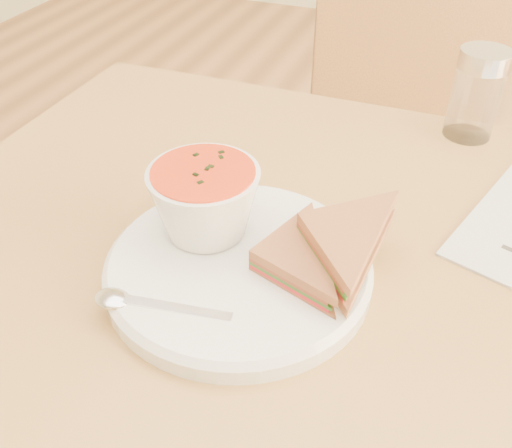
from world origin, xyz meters
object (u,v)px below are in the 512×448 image
at_px(chair_far, 415,175).
at_px(condiment_shaker, 476,94).
at_px(soup_bowl, 205,205).
at_px(plate, 239,269).

distance_m(chair_far, condiment_shaker, 0.48).
bearing_deg(condiment_shaker, soup_bowl, -124.00).
distance_m(plate, soup_bowl, 0.07).
bearing_deg(chair_far, condiment_shaker, 80.42).
bearing_deg(chair_far, plate, 59.48).
xyz_separation_m(soup_bowl, condiment_shaker, (0.22, 0.33, 0.00)).
bearing_deg(chair_far, soup_bowl, 55.35).
bearing_deg(plate, soup_bowl, 148.90).
height_order(soup_bowl, condiment_shaker, condiment_shaker).
xyz_separation_m(plate, soup_bowl, (-0.04, 0.03, 0.04)).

